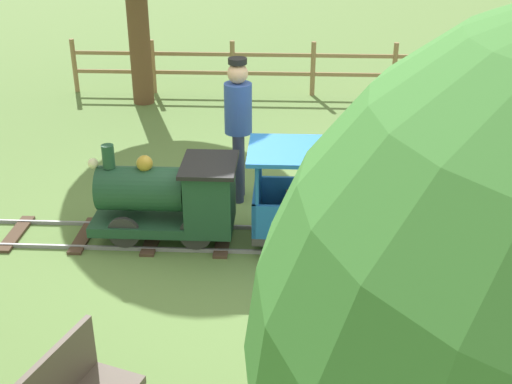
% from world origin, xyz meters
% --- Properties ---
extents(ground_plane, '(60.00, 60.00, 0.00)m').
position_xyz_m(ground_plane, '(0.00, 0.00, 0.00)').
color(ground_plane, '#608442').
extents(track, '(0.73, 5.70, 0.04)m').
position_xyz_m(track, '(0.00, 0.14, 0.02)').
color(track, gray).
rests_on(track, ground_plane).
extents(locomotive, '(0.69, 1.45, 0.97)m').
position_xyz_m(locomotive, '(0.00, 0.99, 0.48)').
color(locomotive, '#1E472D').
rests_on(locomotive, ground_plane).
extents(passenger_car, '(0.79, 2.00, 0.97)m').
position_xyz_m(passenger_car, '(0.00, -0.76, 0.42)').
color(passenger_car, '#3F3F3F').
rests_on(passenger_car, ground_plane).
extents(conductor_person, '(0.30, 0.30, 1.62)m').
position_xyz_m(conductor_person, '(0.98, 0.40, 0.96)').
color(conductor_person, '#282D47').
rests_on(conductor_person, ground_plane).
extents(fence_section, '(0.08, 6.78, 0.90)m').
position_xyz_m(fence_section, '(4.98, 0.14, 0.48)').
color(fence_section, '#93754C').
rests_on(fence_section, ground_plane).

